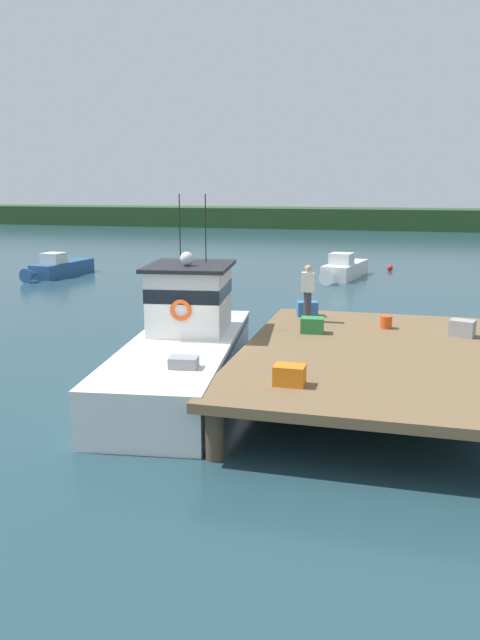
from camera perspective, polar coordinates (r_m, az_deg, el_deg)
ground_plane at (r=16.08m, az=-5.63°, el=-5.84°), size 200.00×200.00×0.00m
dock at (r=14.85m, az=11.98°, el=-3.27°), size 6.00×9.00×1.20m
main_fishing_boat at (r=15.91m, az=-5.05°, el=-2.25°), size 3.56×9.95×4.80m
crate_single_far at (r=16.84m, az=19.94°, el=-0.71°), size 0.71×0.60×0.43m
crate_stack_mid_dock at (r=18.43m, az=6.26°, el=1.05°), size 0.70×0.60×0.43m
crate_single_by_cleat at (r=16.31m, az=6.73°, el=-0.48°), size 0.64×0.49×0.41m
crate_stack_near_edge at (r=12.04m, az=4.62°, el=-5.12°), size 0.60×0.44×0.39m
bait_bucket at (r=17.20m, az=13.41°, el=-0.19°), size 0.32×0.32×0.34m
deckhand_by_the_boat at (r=17.54m, az=6.31°, el=2.61°), size 0.36×0.22×1.63m
moored_boat_far_left at (r=36.35m, az=-16.50°, el=4.66°), size 1.81×5.43×1.36m
moored_boat_far_right at (r=34.55m, az=9.56°, el=4.66°), size 2.29×5.74×1.43m
mooring_buoy_outer at (r=38.24m, az=13.76°, el=4.73°), size 0.35×0.35×0.35m
mooring_buoy_channel_marker at (r=37.62m, az=-15.09°, el=4.65°), size 0.49×0.49×0.49m
far_shoreline at (r=76.60m, az=10.69°, el=9.27°), size 120.00×8.00×2.40m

